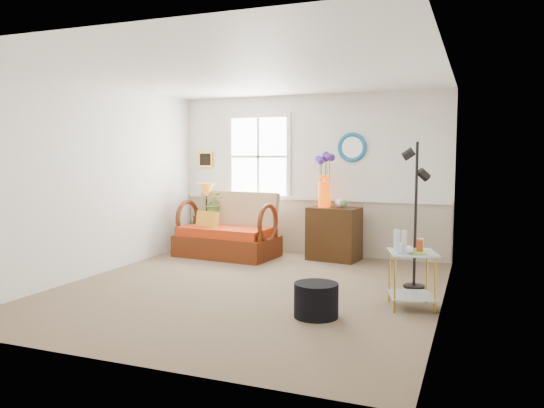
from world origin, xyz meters
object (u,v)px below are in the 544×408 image
(loveseat, at_px, (227,225))
(floor_lamp, at_px, (416,215))
(lamp_stand, at_px, (207,233))
(ottoman, at_px, (316,300))
(cabinet, at_px, (334,234))
(side_table, at_px, (412,280))

(loveseat, relative_size, floor_lamp, 0.88)
(loveseat, xyz_separation_m, lamp_stand, (-0.52, 0.29, -0.21))
(lamp_stand, bearing_deg, ottoman, -45.74)
(floor_lamp, bearing_deg, ottoman, -121.07)
(loveseat, distance_m, lamp_stand, 0.63)
(cabinet, bearing_deg, loveseat, -160.67)
(ottoman, bearing_deg, loveseat, 131.42)
(loveseat, xyz_separation_m, floor_lamp, (3.04, -0.98, 0.38))
(lamp_stand, relative_size, side_table, 1.00)
(loveseat, distance_m, floor_lamp, 3.22)
(loveseat, distance_m, side_table, 3.65)
(floor_lamp, bearing_deg, loveseat, 157.50)
(cabinet, relative_size, ottoman, 1.82)
(side_table, xyz_separation_m, ottoman, (-0.86, -0.67, -0.13))
(side_table, relative_size, floor_lamp, 0.34)
(floor_lamp, bearing_deg, lamp_stand, 155.69)
(loveseat, bearing_deg, floor_lamp, -12.41)
(lamp_stand, distance_m, side_table, 4.24)
(side_table, bearing_deg, floor_lamp, 94.51)
(cabinet, distance_m, ottoman, 2.97)
(lamp_stand, height_order, side_table, lamp_stand)
(cabinet, xyz_separation_m, floor_lamp, (1.36, -1.32, 0.48))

